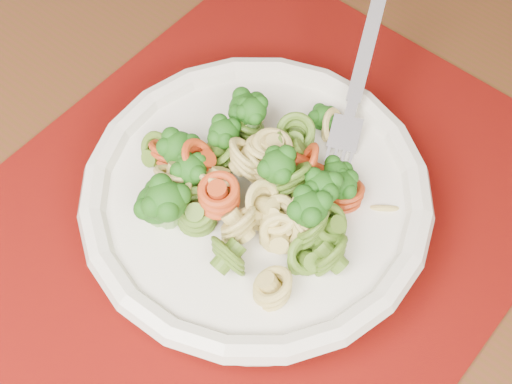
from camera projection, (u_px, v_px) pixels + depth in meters
name	position (u px, v px, depth m)	size (l,w,h in m)	color
dining_table	(135.00, 234.00, 0.66)	(1.61, 1.36, 0.78)	#4B2515
placemat	(245.00, 227.00, 0.53)	(0.47, 0.37, 0.00)	#640E04
pasta_bowl	(256.00, 200.00, 0.51)	(0.25, 0.25, 0.05)	silver
pasta_broccoli_heap	(256.00, 187.00, 0.49)	(0.21, 0.21, 0.06)	tan
fork	(345.00, 133.00, 0.52)	(0.19, 0.02, 0.01)	silver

